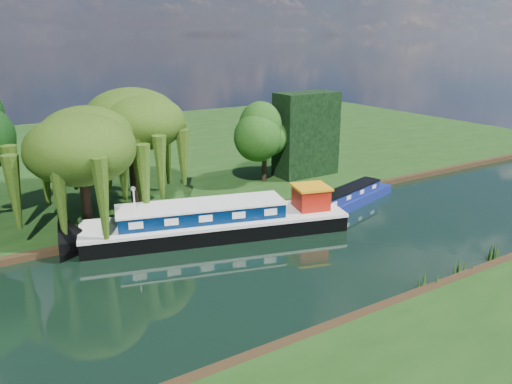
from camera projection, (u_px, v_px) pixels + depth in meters
ground at (188, 283)px, 28.62m from camera, size 120.00×120.00×0.00m
far_bank at (62, 159)px, 56.11m from camera, size 120.00×52.00×0.45m
dutch_barge at (219, 221)px, 35.37m from camera, size 19.00×8.98×3.92m
narrowboat at (347, 199)px, 41.23m from camera, size 11.79×5.22×1.71m
white_cruiser at (297, 216)px, 39.17m from camera, size 2.31×2.02×1.17m
willow_left at (81, 148)px, 33.96m from camera, size 6.68×6.68×8.00m
willow_right at (130, 130)px, 38.84m from camera, size 6.84×6.84×8.33m
tree_far_right at (264, 135)px, 45.76m from camera, size 3.91×3.91×6.40m
conifer_hedge at (306, 134)px, 48.19m from camera, size 6.00×3.00×8.00m
lamppost at (133, 194)px, 36.66m from camera, size 0.36×0.36×2.56m
mooring_posts at (131, 224)px, 34.89m from camera, size 19.16×0.16×1.00m
reeds_near at (370, 299)px, 25.78m from camera, size 33.70×1.50×1.10m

